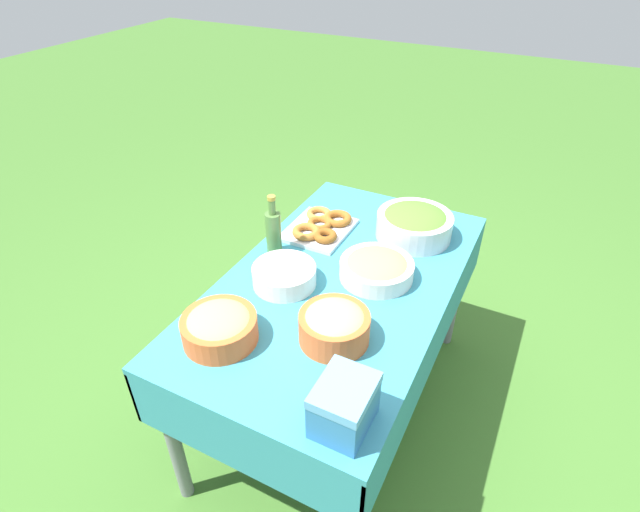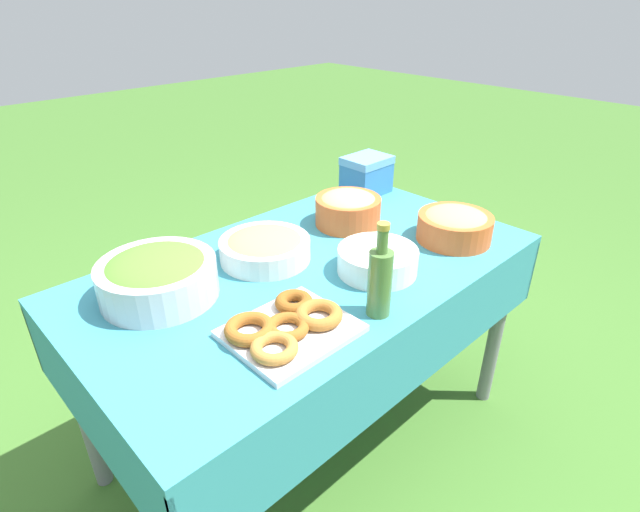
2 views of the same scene
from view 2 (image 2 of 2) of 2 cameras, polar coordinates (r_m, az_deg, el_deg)
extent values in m
plane|color=#3D6B28|center=(1.93, -1.00, -19.66)|extent=(14.00, 14.00, 0.00)
cube|color=teal|center=(1.48, -1.22, -1.34)|extent=(1.36, 0.78, 0.02)
cube|color=teal|center=(1.81, -9.48, -0.28)|extent=(1.36, 0.01, 0.22)
cube|color=teal|center=(1.34, 10.27, -11.80)|extent=(1.36, 0.01, 0.22)
cube|color=teal|center=(2.00, 13.18, 2.33)|extent=(0.01, 0.78, 0.22)
cube|color=teal|center=(1.29, -24.73, -16.38)|extent=(0.01, 0.78, 0.22)
cylinder|color=slate|center=(2.25, 4.82, -0.69)|extent=(0.05, 0.05, 0.69)
cylinder|color=slate|center=(1.70, -25.58, -14.92)|extent=(0.05, 0.05, 0.69)
cylinder|color=slate|center=(1.95, 19.58, -7.55)|extent=(0.05, 0.05, 0.69)
cylinder|color=silver|center=(1.37, -18.00, -2.58)|extent=(0.31, 0.31, 0.10)
ellipsoid|color=#51892D|center=(1.35, -18.22, -1.27)|extent=(0.27, 0.27, 0.07)
cylinder|color=#E05B28|center=(1.71, 3.21, 5.13)|extent=(0.22, 0.22, 0.10)
ellipsoid|color=tan|center=(1.69, 3.24, 6.20)|extent=(0.20, 0.20, 0.07)
cube|color=silver|center=(1.19, -3.35, -8.55)|extent=(0.28, 0.24, 0.02)
torus|color=#93561E|center=(1.17, -3.77, -8.10)|extent=(0.11, 0.11, 0.03)
torus|color=brown|center=(1.25, -3.00, -5.28)|extent=(0.10, 0.10, 0.03)
torus|color=#A36628|center=(1.20, -0.14, -6.72)|extent=(0.14, 0.14, 0.03)
torus|color=#93561E|center=(1.17, -8.03, -8.25)|extent=(0.13, 0.13, 0.03)
torus|color=#B27533|center=(1.11, -5.25, -10.42)|extent=(0.14, 0.14, 0.03)
cylinder|color=white|center=(1.44, 6.52, -1.56)|extent=(0.23, 0.23, 0.01)
cylinder|color=white|center=(1.44, 6.55, -1.15)|extent=(0.23, 0.23, 0.01)
cylinder|color=white|center=(1.43, 6.57, -0.73)|extent=(0.23, 0.23, 0.01)
cylinder|color=white|center=(1.43, 6.60, -0.31)|extent=(0.23, 0.23, 0.01)
cylinder|color=white|center=(1.42, 6.63, 0.11)|extent=(0.23, 0.23, 0.01)
cylinder|color=white|center=(1.42, 6.65, 0.54)|extent=(0.23, 0.23, 0.01)
cylinder|color=#4C7238|center=(1.22, 6.84, -3.16)|extent=(0.06, 0.06, 0.17)
cylinder|color=#4C7238|center=(1.17, 7.16, 1.72)|extent=(0.03, 0.03, 0.06)
cylinder|color=#A58C33|center=(1.15, 7.27, 3.40)|extent=(0.03, 0.03, 0.01)
cylinder|color=#E05B28|center=(1.66, 15.11, 3.14)|extent=(0.24, 0.24, 0.08)
ellipsoid|color=tan|center=(1.64, 15.23, 4.03)|extent=(0.21, 0.21, 0.07)
cylinder|color=silver|center=(1.50, -6.29, 0.75)|extent=(0.27, 0.27, 0.07)
ellipsoid|color=#ADCC59|center=(1.49, -6.33, 1.46)|extent=(0.24, 0.24, 0.06)
cube|color=#3372B7|center=(1.99, 5.31, 8.82)|extent=(0.17, 0.14, 0.12)
cube|color=#60A0E5|center=(1.97, 5.41, 10.83)|extent=(0.17, 0.14, 0.03)
camera|label=1|loc=(2.70, 13.63, 36.33)|focal=28.00mm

